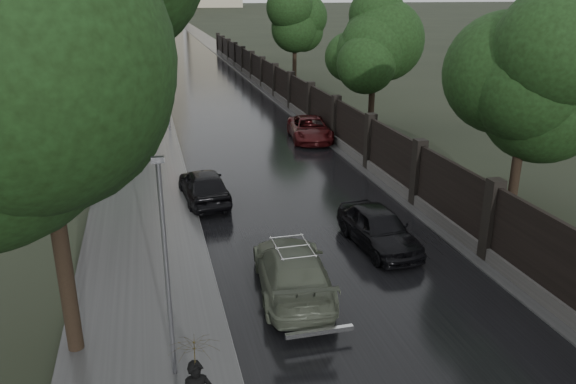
{
  "coord_description": "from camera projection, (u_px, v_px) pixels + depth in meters",
  "views": [
    {
      "loc": [
        -5.5,
        -9.09,
        8.09
      ],
      "look_at": [
        -1.01,
        8.7,
        1.5
      ],
      "focal_mm": 35.0,
      "sensor_mm": 36.0,
      "label": 1
    }
  ],
  "objects": [
    {
      "name": "volga_sedan",
      "position": [
        292.0,
        270.0,
        15.75
      ],
      "size": [
        2.42,
        4.93,
        1.38
      ],
      "primitive_type": "imported",
      "rotation": [
        0.0,
        0.0,
        3.04
      ],
      "color": "#4A5141",
      "rests_on": "ground"
    },
    {
      "name": "road",
      "position": [
        157.0,
        17.0,
        185.64
      ],
      "size": [
        8.0,
        420.0,
        0.02
      ],
      "primitive_type": "cube",
      "color": "black",
      "rests_on": "ground"
    },
    {
      "name": "verge_right",
      "position": [
        174.0,
        16.0,
        186.9
      ],
      "size": [
        3.0,
        420.0,
        0.08
      ],
      "primitive_type": "cube",
      "color": "#2D2D2D",
      "rests_on": "ground"
    },
    {
      "name": "car_right_far",
      "position": [
        310.0,
        129.0,
        32.05
      ],
      "size": [
        2.75,
        4.96,
        1.31
      ],
      "primitive_type": "imported",
      "rotation": [
        0.0,
        0.0,
        -0.12
      ],
      "color": "black",
      "rests_on": "ground"
    },
    {
      "name": "tree_right_b",
      "position": [
        374.0,
        48.0,
        32.42
      ],
      "size": [
        4.08,
        4.08,
        7.01
      ],
      "color": "black",
      "rests_on": "ground"
    },
    {
      "name": "tree_left_near",
      "position": [
        36.0,
        80.0,
        11.11
      ],
      "size": [
        5.44,
        5.44,
        9.16
      ],
      "color": "black",
      "rests_on": "ground"
    },
    {
      "name": "traffic_light",
      "position": [
        167.0,
        92.0,
        33.3
      ],
      "size": [
        0.16,
        0.32,
        4.0
      ],
      "color": "#59595E",
      "rests_on": "ground"
    },
    {
      "name": "ground",
      "position": [
        430.0,
        382.0,
        12.3
      ],
      "size": [
        800.0,
        800.0,
        0.0
      ],
      "primitive_type": "plane",
      "color": "black",
      "rests_on": "ground"
    },
    {
      "name": "tree_right_c",
      "position": [
        295.0,
        29.0,
        48.85
      ],
      "size": [
        4.08,
        4.08,
        7.01
      ],
      "color": "black",
      "rests_on": "ground"
    },
    {
      "name": "pedestrian_umbrella",
      "position": [
        195.0,
        360.0,
        10.07
      ],
      "size": [
        0.94,
        0.96,
        2.52
      ],
      "rotation": [
        0.0,
        0.0,
        0.01
      ],
      "color": "black",
      "rests_on": "sidewalk_left"
    },
    {
      "name": "hatchback_left",
      "position": [
        204.0,
        185.0,
        22.6
      ],
      "size": [
        1.97,
        4.23,
        1.4
      ],
      "primitive_type": "imported",
      "rotation": [
        0.0,
        0.0,
        3.22
      ],
      "color": "black",
      "rests_on": "ground"
    },
    {
      "name": "lamp_post",
      "position": [
        167.0,
        271.0,
        11.52
      ],
      "size": [
        0.25,
        0.12,
        5.11
      ],
      "color": "#59595E",
      "rests_on": "ground"
    },
    {
      "name": "car_right_near",
      "position": [
        379.0,
        228.0,
        18.58
      ],
      "size": [
        1.91,
        4.12,
        1.37
      ],
      "primitive_type": "imported",
      "rotation": [
        0.0,
        0.0,
        0.08
      ],
      "color": "black",
      "rests_on": "ground"
    },
    {
      "name": "tree_right_a",
      "position": [
        528.0,
        86.0,
        19.65
      ],
      "size": [
        4.08,
        4.08,
        7.01
      ],
      "color": "black",
      "rests_on": "ground"
    },
    {
      "name": "sidewalk_left",
      "position": [
        138.0,
        17.0,
        184.24
      ],
      "size": [
        4.0,
        420.0,
        0.16
      ],
      "primitive_type": "cube",
      "color": "#2D2D2D",
      "rests_on": "ground"
    },
    {
      "name": "tree_left_far",
      "position": [
        102.0,
        38.0,
        36.05
      ],
      "size": [
        4.25,
        4.25,
        7.39
      ],
      "color": "black",
      "rests_on": "ground"
    },
    {
      "name": "fence_right",
      "position": [
        284.0,
        91.0,
        42.22
      ],
      "size": [
        0.45,
        75.72,
        2.7
      ],
      "color": "#383533",
      "rests_on": "ground"
    }
  ]
}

